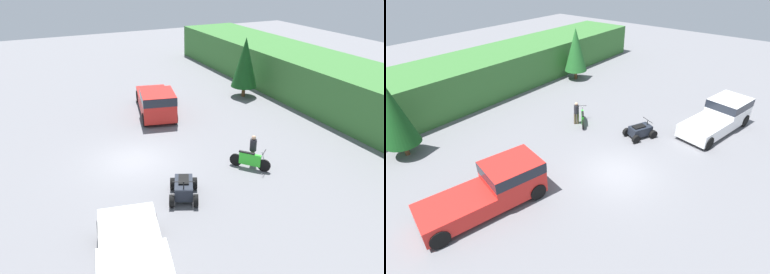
{
  "view_description": "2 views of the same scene",
  "coord_description": "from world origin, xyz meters",
  "views": [
    {
      "loc": [
        17.51,
        -4.87,
        9.86
      ],
      "look_at": [
        0.46,
        3.27,
        0.95
      ],
      "focal_mm": 35.0,
      "sensor_mm": 36.0,
      "label": 1
    },
    {
      "loc": [
        -11.92,
        -6.66,
        10.48
      ],
      "look_at": [
        0.46,
        3.27,
        0.95
      ],
      "focal_mm": 28.0,
      "sensor_mm": 36.0,
      "label": 2
    }
  ],
  "objects": [
    {
      "name": "dirt_bike",
      "position": [
        3.41,
        5.2,
        0.47
      ],
      "size": [
        1.74,
        1.49,
        1.12
      ],
      "rotation": [
        0.0,
        0.0,
        0.7
      ],
      "color": "black",
      "rests_on": "ground_plane"
    },
    {
      "name": "pickup_truck_red",
      "position": [
        -5.7,
        3.45,
        1.05
      ],
      "size": [
        6.24,
        3.49,
        1.99
      ],
      "rotation": [
        0.0,
        0.0,
        -0.23
      ],
      "color": "red",
      "rests_on": "ground_plane"
    },
    {
      "name": "tree_left",
      "position": [
        -6.55,
        11.17,
        2.75
      ],
      "size": [
        2.06,
        2.06,
        4.67
      ],
      "color": "brown",
      "rests_on": "ground_plane"
    },
    {
      "name": "ground_plane",
      "position": [
        0.0,
        0.0,
        0.0
      ],
      "size": [
        80.0,
        80.0,
        0.0
      ],
      "primitive_type": "plane",
      "color": "slate"
    },
    {
      "name": "quad_atv",
      "position": [
        4.33,
        1.0,
        0.46
      ],
      "size": [
        2.33,
        1.98,
        1.18
      ],
      "rotation": [
        0.0,
        0.0,
        -0.42
      ],
      "color": "black",
      "rests_on": "ground_plane"
    },
    {
      "name": "hillside_backdrop",
      "position": [
        0.0,
        16.0,
        1.61
      ],
      "size": [
        44.0,
        6.0,
        3.22
      ],
      "color": "#387033",
      "rests_on": "ground_plane"
    },
    {
      "name": "rider_person",
      "position": [
        3.12,
        5.55,
        0.93
      ],
      "size": [
        0.5,
        0.5,
        1.71
      ],
      "rotation": [
        0.0,
        0.0,
        0.8
      ],
      "color": "brown",
      "rests_on": "ground_plane"
    }
  ]
}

